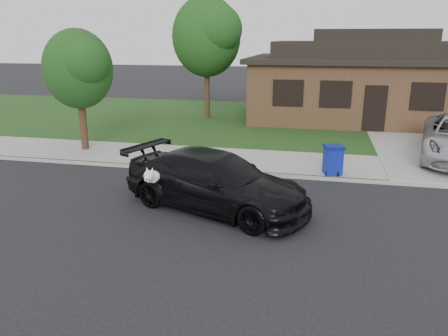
# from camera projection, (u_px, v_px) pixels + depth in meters

# --- Properties ---
(ground) EXTENTS (120.00, 120.00, 0.00)m
(ground) POSITION_uv_depth(u_px,v_px,m) (252.00, 218.00, 10.99)
(ground) COLOR black
(ground) RESTS_ON ground
(sidewalk) EXTENTS (60.00, 3.00, 0.12)m
(sidewalk) POSITION_uv_depth(u_px,v_px,m) (273.00, 162.00, 15.65)
(sidewalk) COLOR gray
(sidewalk) RESTS_ON ground
(curb) EXTENTS (60.00, 0.12, 0.12)m
(curb) POSITION_uv_depth(u_px,v_px,m) (268.00, 175.00, 14.24)
(curb) COLOR gray
(curb) RESTS_ON ground
(lawn) EXTENTS (60.00, 13.00, 0.13)m
(lawn) POSITION_uv_depth(u_px,v_px,m) (290.00, 122.00, 23.13)
(lawn) COLOR #193814
(lawn) RESTS_ON ground
(driveway) EXTENTS (4.50, 13.00, 0.14)m
(driveway) POSITION_uv_depth(u_px,v_px,m) (422.00, 140.00, 19.10)
(driveway) COLOR gray
(driveway) RESTS_ON ground
(sedan) EXTENTS (5.57, 3.80, 1.50)m
(sedan) POSITION_uv_depth(u_px,v_px,m) (215.00, 181.00, 11.40)
(sedan) COLOR black
(sedan) RESTS_ON ground
(recycling_bin) EXTENTS (0.71, 0.71, 0.95)m
(recycling_bin) POSITION_uv_depth(u_px,v_px,m) (333.00, 159.00, 14.02)
(recycling_bin) COLOR #0D1D91
(recycling_bin) RESTS_ON sidewalk
(house) EXTENTS (12.60, 8.60, 4.65)m
(house) POSITION_uv_depth(u_px,v_px,m) (368.00, 80.00, 23.59)
(house) COLOR #422B1C
(house) RESTS_ON ground
(tree_0) EXTENTS (3.78, 3.60, 6.34)m
(tree_0) POSITION_uv_depth(u_px,v_px,m) (209.00, 35.00, 22.64)
(tree_0) COLOR #332114
(tree_0) RESTS_ON ground
(tree_2) EXTENTS (2.73, 2.60, 4.59)m
(tree_2) POSITION_uv_depth(u_px,v_px,m) (80.00, 68.00, 16.34)
(tree_2) COLOR #332114
(tree_2) RESTS_ON ground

